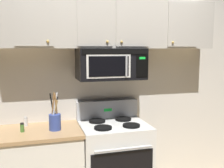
{
  "coord_description": "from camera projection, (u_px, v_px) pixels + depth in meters",
  "views": [
    {
      "loc": [
        -0.83,
        -2.39,
        1.74
      ],
      "look_at": [
        0.0,
        0.49,
        1.35
      ],
      "focal_mm": 42.85,
      "sensor_mm": 36.0,
      "label": 1
    }
  ],
  "objects": [
    {
      "name": "back_wall",
      "position": [
        105.0,
        81.0,
        3.31
      ],
      "size": [
        5.2,
        0.1,
        2.7
      ],
      "primitive_type": "cube",
      "color": "silver",
      "rests_on": "ground_plane"
    },
    {
      "name": "stove_range",
      "position": [
        114.0,
        161.0,
        3.08
      ],
      "size": [
        0.76,
        0.69,
        1.12
      ],
      "color": "white",
      "rests_on": "ground_plane"
    },
    {
      "name": "over_range_microwave",
      "position": [
        111.0,
        64.0,
        3.04
      ],
      "size": [
        0.76,
        0.43,
        0.35
      ],
      "color": "black"
    },
    {
      "name": "upper_cabinets",
      "position": [
        110.0,
        24.0,
        3.02
      ],
      "size": [
        2.5,
        0.36,
        0.55
      ],
      "color": "#BCB7AD"
    },
    {
      "name": "utensil_crock_blue",
      "position": [
        55.0,
        120.0,
        2.79
      ],
      "size": [
        0.12,
        0.12,
        0.4
      ],
      "color": "#384C9E",
      "rests_on": "counter_segment"
    },
    {
      "name": "salt_shaker",
      "position": [
        26.0,
        122.0,
        2.94
      ],
      "size": [
        0.04,
        0.04,
        0.1
      ],
      "color": "white",
      "rests_on": "counter_segment"
    },
    {
      "name": "spice_jar",
      "position": [
        22.0,
        127.0,
        2.73
      ],
      "size": [
        0.04,
        0.04,
        0.1
      ],
      "color": "#4C7F33",
      "rests_on": "counter_segment"
    }
  ]
}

